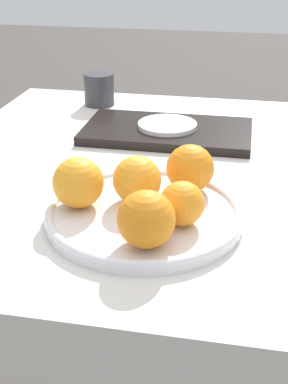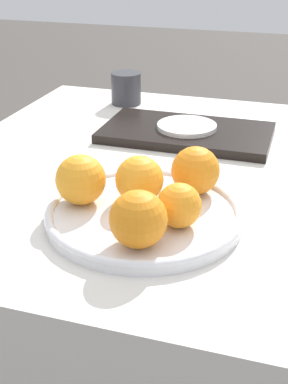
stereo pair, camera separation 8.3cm
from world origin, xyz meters
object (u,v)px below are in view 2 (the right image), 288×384
at_px(fruit_platter, 144,214).
at_px(orange_1, 139,180).
at_px(orange_3, 81,180).
at_px(cup_0, 126,88).
at_px(serving_tray, 187,133).
at_px(orange_4, 195,171).
at_px(orange_0, 179,205).
at_px(orange_2, 138,219).
at_px(side_plate, 187,126).

bearing_deg(fruit_platter, orange_1, 119.38).
height_order(orange_3, cup_0, orange_3).
distance_m(fruit_platter, serving_tray, 0.39).
relative_size(orange_4, cup_0, 0.99).
bearing_deg(cup_0, orange_0, -64.29).
xyz_separation_m(orange_3, orange_4, (0.17, 0.09, -0.00)).
bearing_deg(orange_2, serving_tray, 95.27).
relative_size(orange_1, orange_4, 0.97).
height_order(orange_0, orange_4, orange_4).
bearing_deg(orange_4, orange_2, -101.91).
relative_size(fruit_platter, orange_2, 3.81).
height_order(orange_3, side_plate, orange_3).
distance_m(orange_0, cup_0, 0.68).
xyz_separation_m(fruit_platter, orange_1, (-0.02, 0.03, 0.04)).
xyz_separation_m(fruit_platter, serving_tray, (-0.02, 0.39, -0.00)).
bearing_deg(orange_2, orange_0, 59.75).
distance_m(fruit_platter, orange_1, 0.06).
xyz_separation_m(orange_0, orange_3, (-0.17, 0.03, 0.01)).
height_order(orange_2, orange_4, orange_2).
bearing_deg(orange_0, side_plate, 101.61).
bearing_deg(orange_0, orange_4, 90.65).
bearing_deg(orange_4, fruit_platter, -124.30).
distance_m(orange_1, cup_0, 0.60).
distance_m(side_plate, cup_0, 0.29).
distance_m(orange_4, serving_tray, 0.31).
bearing_deg(fruit_platter, side_plate, 93.36).
bearing_deg(cup_0, orange_3, -77.77).
distance_m(serving_tray, cup_0, 0.29).
xyz_separation_m(fruit_platter, orange_4, (0.06, 0.09, 0.04)).
height_order(fruit_platter, side_plate, side_plate).
distance_m(orange_4, cup_0, 0.58).
bearing_deg(orange_1, orange_0, -35.88).
xyz_separation_m(orange_1, orange_4, (0.08, 0.06, 0.00)).
distance_m(orange_4, side_plate, 0.31).
bearing_deg(orange_3, orange_0, -8.99).
relative_size(fruit_platter, orange_3, 3.84).
bearing_deg(orange_3, fruit_platter, 0.10).
bearing_deg(side_plate, serving_tray, 135.00).
bearing_deg(orange_2, cup_0, 110.46).
relative_size(serving_tray, side_plate, 2.81).
bearing_deg(orange_4, cup_0, 120.60).
distance_m(fruit_platter, orange_3, 0.12).
height_order(serving_tray, cup_0, cup_0).
bearing_deg(cup_0, orange_4, -59.40).
relative_size(orange_1, orange_3, 0.96).
relative_size(fruit_platter, orange_4, 3.86).
distance_m(fruit_platter, side_plate, 0.39).
bearing_deg(fruit_platter, orange_0, -23.23).
xyz_separation_m(orange_2, orange_4, (0.04, 0.19, -0.00)).
height_order(side_plate, cup_0, cup_0).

